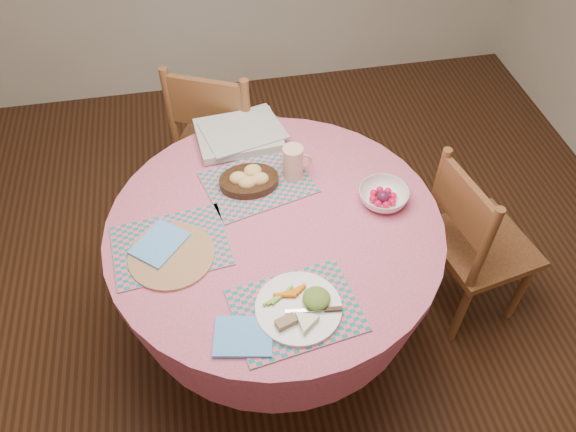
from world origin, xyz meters
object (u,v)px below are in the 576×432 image
object	(u,v)px
wicker_trivet	(172,255)
fruit_bowl	(383,196)
chair_back	(222,138)
dining_table	(275,256)
dinner_plate	(301,308)
bread_bowl	(249,179)
latte_mug	(293,162)
chair_right	(474,241)

from	to	relation	value
wicker_trivet	fruit_bowl	bearing A→B (deg)	8.28
chair_back	dining_table	bearing A→B (deg)	123.43
dinner_plate	bread_bowl	size ratio (longest dim) A/B	1.21
dinner_plate	fruit_bowl	xyz separation A→B (m)	(0.40, 0.42, 0.01)
dining_table	wicker_trivet	world-z (taller)	wicker_trivet
bread_bowl	fruit_bowl	distance (m)	0.51
wicker_trivet	fruit_bowl	world-z (taller)	fruit_bowl
bread_bowl	fruit_bowl	size ratio (longest dim) A/B	1.02
latte_mug	chair_back	bearing A→B (deg)	111.81
dining_table	fruit_bowl	size ratio (longest dim) A/B	5.51
wicker_trivet	bread_bowl	distance (m)	0.43
chair_back	fruit_bowl	world-z (taller)	chair_back
chair_back	wicker_trivet	world-z (taller)	chair_back
bread_bowl	dining_table	bearing A→B (deg)	-73.55
chair_right	wicker_trivet	distance (m)	1.27
latte_mug	fruit_bowl	distance (m)	0.37
wicker_trivet	bread_bowl	size ratio (longest dim) A/B	1.30
chair_back	dinner_plate	distance (m)	1.25
chair_right	fruit_bowl	xyz separation A→B (m)	(-0.43, 0.04, 0.32)
latte_mug	fruit_bowl	size ratio (longest dim) A/B	0.61
chair_back	latte_mug	distance (m)	0.72
chair_right	bread_bowl	world-z (taller)	chair_right
wicker_trivet	fruit_bowl	size ratio (longest dim) A/B	1.33
dinner_plate	latte_mug	world-z (taller)	latte_mug
chair_right	chair_back	size ratio (longest dim) A/B	0.92
dining_table	chair_back	xyz separation A→B (m)	(-0.12, 0.82, -0.06)
bread_bowl	fruit_bowl	xyz separation A→B (m)	(0.48, -0.18, -0.01)
wicker_trivet	chair_right	bearing A→B (deg)	3.74
dining_table	bread_bowl	size ratio (longest dim) A/B	5.39
dinner_plate	fruit_bowl	distance (m)	0.58
chair_back	fruit_bowl	size ratio (longest dim) A/B	4.21
latte_mug	wicker_trivet	bearing A→B (deg)	-147.42
fruit_bowl	bread_bowl	bearing A→B (deg)	159.67
chair_right	chair_back	distance (m)	1.28
fruit_bowl	chair_right	bearing A→B (deg)	-4.74
bread_bowl	chair_right	bearing A→B (deg)	-13.22
dining_table	wicker_trivet	size ratio (longest dim) A/B	4.13
wicker_trivet	fruit_bowl	distance (m)	0.81
chair_back	latte_mug	bearing A→B (deg)	136.79
dining_table	latte_mug	size ratio (longest dim) A/B	8.96
wicker_trivet	fruit_bowl	xyz separation A→B (m)	(0.80, 0.12, 0.02)
dinner_plate	latte_mug	bearing A→B (deg)	81.09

